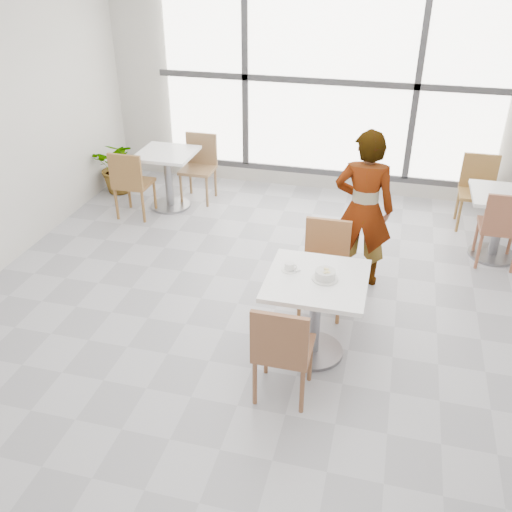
% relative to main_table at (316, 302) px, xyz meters
% --- Properties ---
extents(floor, '(7.00, 7.00, 0.00)m').
position_rel_main_table_xyz_m(floor, '(-0.45, 0.10, -0.52)').
color(floor, '#9E9EA5').
rests_on(floor, ground).
extents(wall_back, '(6.00, 0.00, 6.00)m').
position_rel_main_table_xyz_m(wall_back, '(-0.45, 3.60, 0.98)').
color(wall_back, silver).
rests_on(wall_back, ground).
extents(window, '(4.60, 0.07, 2.52)m').
position_rel_main_table_xyz_m(window, '(-0.45, 3.54, 0.98)').
color(window, white).
rests_on(window, ground).
extents(main_table, '(0.80, 0.80, 0.75)m').
position_rel_main_table_xyz_m(main_table, '(0.00, 0.00, 0.00)').
color(main_table, white).
rests_on(main_table, ground).
extents(chair_near, '(0.42, 0.42, 0.87)m').
position_rel_main_table_xyz_m(chair_near, '(-0.15, -0.61, -0.02)').
color(chair_near, brown).
rests_on(chair_near, ground).
extents(chair_far, '(0.42, 0.42, 0.87)m').
position_rel_main_table_xyz_m(chair_far, '(-0.03, 0.73, -0.02)').
color(chair_far, '#9A6237').
rests_on(chair_far, ground).
extents(oatmeal_bowl, '(0.21, 0.21, 0.09)m').
position_rel_main_table_xyz_m(oatmeal_bowl, '(0.06, -0.00, 0.27)').
color(oatmeal_bowl, silver).
rests_on(oatmeal_bowl, main_table).
extents(coffee_cup, '(0.16, 0.13, 0.07)m').
position_rel_main_table_xyz_m(coffee_cup, '(-0.24, 0.07, 0.26)').
color(coffee_cup, white).
rests_on(coffee_cup, main_table).
extents(person, '(0.59, 0.39, 1.60)m').
position_rel_main_table_xyz_m(person, '(0.25, 1.28, 0.28)').
color(person, black).
rests_on(person, ground).
extents(bg_table_left, '(0.70, 0.70, 0.75)m').
position_rel_main_table_xyz_m(bg_table_left, '(-2.31, 2.49, -0.04)').
color(bg_table_left, white).
rests_on(bg_table_left, ground).
extents(bg_table_right, '(0.70, 0.70, 0.75)m').
position_rel_main_table_xyz_m(bg_table_right, '(1.67, 2.16, -0.04)').
color(bg_table_right, white).
rests_on(bg_table_right, ground).
extents(bg_chair_left_near, '(0.42, 0.42, 0.87)m').
position_rel_main_table_xyz_m(bg_chair_left_near, '(-2.63, 2.07, -0.02)').
color(bg_chair_left_near, olive).
rests_on(bg_chair_left_near, ground).
extents(bg_chair_left_far, '(0.42, 0.42, 0.87)m').
position_rel_main_table_xyz_m(bg_chair_left_far, '(-2.01, 2.87, -0.02)').
color(bg_chair_left_far, '#967049').
rests_on(bg_chair_left_far, ground).
extents(bg_chair_right_near, '(0.42, 0.42, 0.87)m').
position_rel_main_table_xyz_m(bg_chair_right_near, '(1.65, 1.92, -0.02)').
color(bg_chair_right_near, brown).
rests_on(bg_chair_right_near, ground).
extents(bg_chair_right_far, '(0.42, 0.42, 0.87)m').
position_rel_main_table_xyz_m(bg_chair_right_far, '(1.50, 2.94, -0.02)').
color(bg_chair_right_far, olive).
rests_on(bg_chair_right_far, ground).
extents(plant_left, '(0.72, 0.64, 0.74)m').
position_rel_main_table_xyz_m(plant_left, '(-3.15, 2.80, -0.15)').
color(plant_left, '#4A703D').
rests_on(plant_left, ground).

